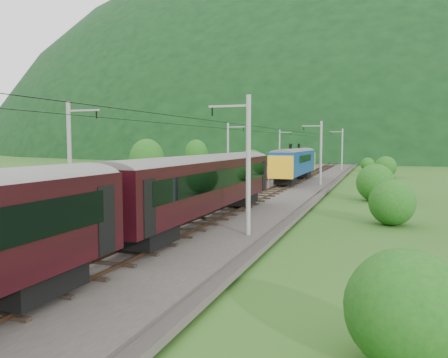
% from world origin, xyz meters
% --- Properties ---
extents(ground, '(600.00, 600.00, 0.00)m').
position_xyz_m(ground, '(0.00, 0.00, 0.00)').
color(ground, '#234A17').
rests_on(ground, ground).
extents(railbed, '(14.00, 220.00, 0.30)m').
position_xyz_m(railbed, '(0.00, 10.00, 0.15)').
color(railbed, '#38332D').
rests_on(railbed, ground).
extents(track_left, '(2.40, 220.00, 0.27)m').
position_xyz_m(track_left, '(-2.40, 10.00, 0.37)').
color(track_left, brown).
rests_on(track_left, railbed).
extents(track_right, '(2.40, 220.00, 0.27)m').
position_xyz_m(track_right, '(2.40, 10.00, 0.37)').
color(track_right, brown).
rests_on(track_right, railbed).
extents(catenary_left, '(2.54, 192.28, 8.00)m').
position_xyz_m(catenary_left, '(-6.12, 32.00, 4.50)').
color(catenary_left, gray).
rests_on(catenary_left, railbed).
extents(catenary_right, '(2.54, 192.28, 8.00)m').
position_xyz_m(catenary_right, '(6.12, 32.00, 4.50)').
color(catenary_right, gray).
rests_on(catenary_right, railbed).
extents(overhead_wires, '(4.83, 198.00, 0.03)m').
position_xyz_m(overhead_wires, '(0.00, 10.00, 7.10)').
color(overhead_wires, black).
rests_on(overhead_wires, ground).
extents(mountain_main, '(504.00, 360.00, 244.00)m').
position_xyz_m(mountain_main, '(0.00, 260.00, 0.00)').
color(mountain_main, black).
rests_on(mountain_main, ground).
extents(mountain_ridge, '(336.00, 280.00, 132.00)m').
position_xyz_m(mountain_ridge, '(-120.00, 300.00, 0.00)').
color(mountain_ridge, black).
rests_on(mountain_ridge, ground).
extents(hazard_post_near, '(0.16, 0.16, 1.52)m').
position_xyz_m(hazard_post_near, '(-0.70, 46.05, 1.06)').
color(hazard_post_near, red).
rests_on(hazard_post_near, railbed).
extents(hazard_post_far, '(0.18, 0.18, 1.65)m').
position_xyz_m(hazard_post_far, '(0.63, 27.64, 1.13)').
color(hazard_post_far, red).
rests_on(hazard_post_far, railbed).
extents(signal, '(0.22, 0.22, 2.02)m').
position_xyz_m(signal, '(-3.88, 62.07, 1.49)').
color(signal, black).
rests_on(signal, railbed).
extents(vegetation_left, '(12.83, 148.84, 6.85)m').
position_xyz_m(vegetation_left, '(-14.04, 19.25, 2.42)').
color(vegetation_left, '#174F15').
rests_on(vegetation_left, ground).
extents(vegetation_right, '(6.59, 107.40, 3.23)m').
position_xyz_m(vegetation_right, '(12.76, 10.52, 1.43)').
color(vegetation_right, '#174F15').
rests_on(vegetation_right, ground).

